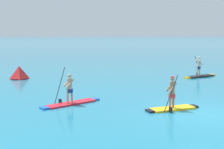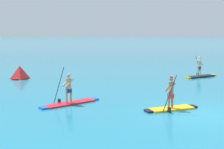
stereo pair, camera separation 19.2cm
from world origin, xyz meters
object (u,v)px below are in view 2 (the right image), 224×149
at_px(paddleboarder_near_left, 69,98).
at_px(race_marker_buoy, 20,73).
at_px(paddleboarder_mid_center, 171,102).
at_px(paddleboarder_far_right, 200,73).

relative_size(paddleboarder_near_left, race_marker_buoy, 2.26).
relative_size(paddleboarder_mid_center, paddleboarder_far_right, 0.87).
bearing_deg(paddleboarder_near_left, paddleboarder_far_right, -174.41).
distance_m(paddleboarder_near_left, race_marker_buoy, 10.12).
distance_m(paddleboarder_near_left, paddleboarder_mid_center, 5.35).
xyz_separation_m(paddleboarder_mid_center, race_marker_buoy, (-9.32, 10.93, 0.10)).
distance_m(paddleboarder_mid_center, paddleboarder_far_right, 11.62).
bearing_deg(paddleboarder_far_right, paddleboarder_mid_center, -144.88).
relative_size(paddleboarder_far_right, race_marker_buoy, 2.32).
bearing_deg(paddleboarder_far_right, paddleboarder_near_left, -167.36).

